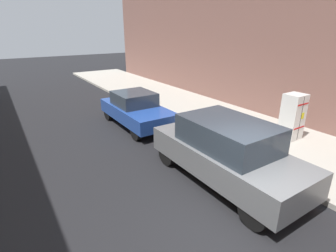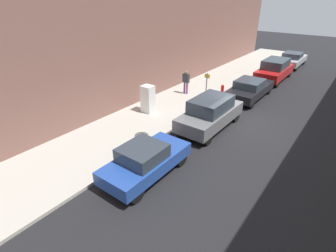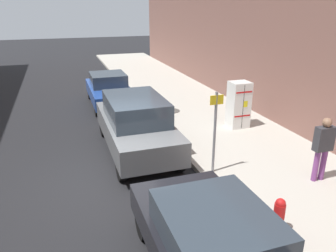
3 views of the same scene
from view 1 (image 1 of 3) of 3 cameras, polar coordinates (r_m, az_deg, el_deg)
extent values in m
plane|color=black|center=(6.22, 16.27, -20.15)|extent=(80.00, 80.00, 0.00)
cube|color=white|center=(10.47, 25.47, 1.85)|extent=(0.70, 0.62, 1.67)
cube|color=black|center=(10.32, 26.91, 1.37)|extent=(0.01, 0.01, 1.58)
cube|color=yellow|center=(10.37, 27.26, 1.97)|extent=(0.16, 0.01, 0.22)
cube|color=red|center=(10.18, 27.39, 4.20)|extent=(0.63, 0.01, 0.05)
cube|color=red|center=(10.43, 26.62, -0.36)|extent=(0.63, 0.01, 0.05)
cylinder|color=#47443F|center=(10.95, 8.99, -0.15)|extent=(0.70, 0.70, 0.02)
cube|color=#23479E|center=(11.27, -6.83, 3.04)|extent=(1.73, 3.97, 0.55)
cube|color=#2D3842|center=(11.29, -7.41, 5.95)|extent=(1.53, 1.67, 0.55)
cylinder|color=black|center=(10.55, 0.26, 0.38)|extent=(0.22, 0.66, 0.66)
cylinder|color=black|center=(9.87, -6.88, -1.25)|extent=(0.22, 0.66, 0.66)
cylinder|color=black|center=(12.86, -6.69, 3.98)|extent=(0.22, 0.66, 0.66)
cylinder|color=black|center=(12.31, -12.81, 2.84)|extent=(0.22, 0.66, 0.66)
cube|color=slate|center=(7.25, 12.48, -6.76)|extent=(1.85, 4.50, 0.70)
cube|color=#2D3842|center=(6.96, 12.92, -1.62)|extent=(1.63, 2.48, 0.70)
cylinder|color=black|center=(7.17, 26.47, -12.15)|extent=(0.22, 0.72, 0.72)
cylinder|color=black|center=(6.02, 18.22, -17.56)|extent=(0.22, 0.72, 0.72)
cylinder|color=black|center=(8.96, 8.46, -3.48)|extent=(0.22, 0.72, 0.72)
cylinder|color=black|center=(8.07, -0.09, -6.06)|extent=(0.22, 0.72, 0.72)
camera|label=2|loc=(16.38, -42.01, 25.66)|focal=28.00mm
camera|label=3|loc=(5.60, 117.66, -5.57)|focal=35.00mm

